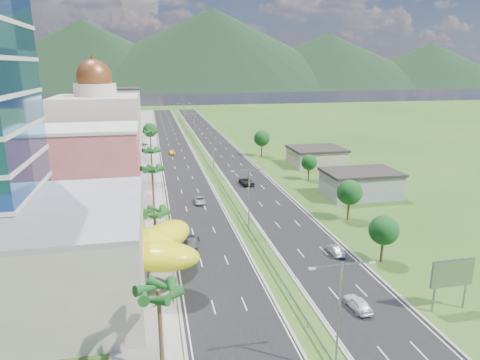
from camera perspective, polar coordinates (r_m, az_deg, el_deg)
ground at (r=63.98m, az=3.25°, el=-10.17°), size 500.00×500.00×0.00m
road_left at (r=148.54m, az=-8.68°, el=4.31°), size 11.00×260.00×0.04m
road_right at (r=150.09m, az=-2.95°, el=4.57°), size 11.00×260.00×0.04m
sidewalk_left at (r=148.33m, az=-12.36°, el=4.13°), size 7.00×260.00×0.12m
median_guardrail at (r=131.45m, az=-4.94°, el=3.30°), size 0.10×216.06×0.76m
streetlight_median_a at (r=40.08m, az=13.11°, el=-16.11°), size 6.04×0.25×11.00m
streetlight_median_b at (r=70.63m, az=1.22°, el=-1.82°), size 6.04×0.25×11.00m
streetlight_median_c at (r=108.87m, az=-3.57°, el=4.16°), size 6.04×0.25×11.00m
streetlight_median_d at (r=152.98m, az=-6.08°, el=7.26°), size 6.04×0.25×11.00m
streetlight_median_e at (r=197.48m, az=-7.47°, el=8.95°), size 6.04×0.25×11.00m
mall_podium at (r=56.81m, az=-28.21°, el=-9.34°), size 30.00×24.00×11.00m
lime_canopy at (r=56.56m, az=-15.74°, el=-8.71°), size 18.00×15.00×7.40m
pink_shophouse at (r=90.87m, az=-19.58°, el=1.62°), size 20.00×15.00×15.00m
domed_building at (r=112.65m, az=-18.31°, el=6.18°), size 20.00×20.00×28.70m
midrise_grey at (r=137.65m, az=-16.73°, el=6.37°), size 16.00×15.00×16.00m
midrise_beige at (r=159.59m, az=-16.10°, el=6.99°), size 16.00×15.00×13.00m
midrise_white at (r=182.10m, az=-15.69°, el=8.74°), size 16.00×15.00×18.00m
billboard at (r=54.78m, az=26.43°, el=-11.24°), size 5.20×0.35×6.20m
shed_near at (r=95.02m, az=15.76°, el=-0.63°), size 15.00×10.00×5.00m
shed_far at (r=122.35m, az=10.16°, el=2.99°), size 14.00×12.00×4.40m
palm_tree_a at (r=38.88m, az=-10.81°, el=-14.84°), size 3.60×3.60×9.10m
palm_tree_b at (r=61.22m, az=-11.35°, el=-4.49°), size 3.60×3.60×8.10m
palm_tree_c at (r=80.03m, az=-11.64°, el=1.19°), size 3.60×3.60×9.60m
palm_tree_d at (r=102.71m, az=-11.76°, el=3.67°), size 3.60×3.60×8.60m
palm_tree_e at (r=127.23m, az=-11.89°, el=6.16°), size 3.60×3.60×9.40m
leafy_tree_lfar at (r=152.36m, az=-11.91°, el=6.54°), size 4.90×4.90×8.05m
leafy_tree_ra at (r=63.82m, az=18.62°, el=-6.38°), size 4.20×4.20×6.90m
leafy_tree_rb at (r=79.18m, az=14.40°, el=-1.62°), size 4.55×4.55×7.47m
leafy_tree_rc at (r=105.37m, az=9.20°, el=2.31°), size 3.85×3.85×6.33m
leafy_tree_rd at (r=131.97m, az=2.93°, el=5.57°), size 4.90×4.90×8.05m
mountain_ridge at (r=512.13m, az=-3.51°, el=11.95°), size 860.00×140.00×90.00m
car_dark_left at (r=67.25m, az=-6.61°, el=-8.25°), size 1.90×4.45×1.43m
car_silver_mid_left at (r=87.41m, az=-5.36°, el=-2.71°), size 2.30×4.68×1.28m
car_yellow_far_left at (r=136.78m, az=-9.01°, el=3.65°), size 2.11×4.40×1.24m
car_white_near_right at (r=52.89m, az=15.44°, el=-15.56°), size 2.03×4.43×1.47m
car_silver_right at (r=65.85m, az=12.59°, el=-9.10°), size 1.41×3.99×1.31m
car_dark_far_right at (r=100.57m, az=0.83°, el=-0.19°), size 2.92×5.71×1.54m
motorcycle at (r=69.24m, az=-5.55°, el=-7.66°), size 0.65×1.76×1.10m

